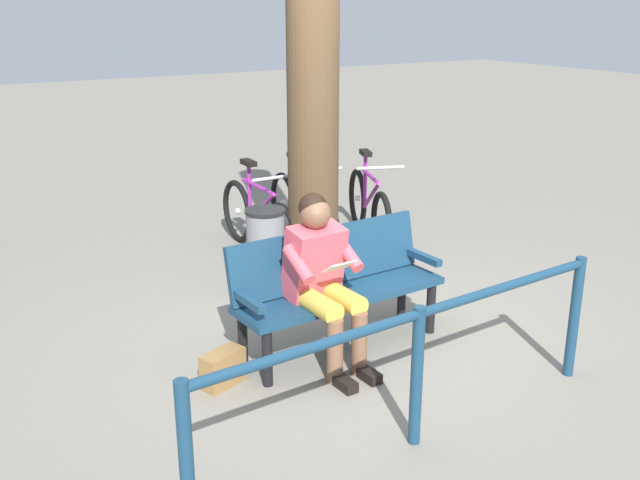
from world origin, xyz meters
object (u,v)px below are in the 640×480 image
bicycle_black (369,208)px  bicycle_green (302,212)px  tree_trunk (313,70)px  litter_bin (266,252)px  person_reading (322,273)px  bench (335,280)px  handbag (223,368)px  bicycle_red (258,221)px

bicycle_black → bicycle_green: 0.71m
tree_trunk → litter_bin: bearing=17.8°
bicycle_black → person_reading: bearing=-21.1°
bench → handbag: size_ratio=5.41×
tree_trunk → person_reading: bearing=61.6°
person_reading → tree_trunk: 2.08m
bench → person_reading: person_reading is taller
handbag → litter_bin: 1.61m
person_reading → bicycle_black: bearing=-134.6°
tree_trunk → bicycle_black: 1.90m
litter_bin → bicycle_black: (-1.59, -0.75, -0.02)m
bench → bicycle_black: bicycle_black is taller
handbag → bicycle_green: (-1.89, -2.26, 0.24)m
tree_trunk → bicycle_red: size_ratio=2.22×
bicycle_red → person_reading: bearing=-14.5°
bench → litter_bin: bench is taller
bicycle_red → bench: bearing=-10.2°
handbag → person_reading: bearing=176.7°
person_reading → tree_trunk: size_ratio=0.32×
bench → handbag: 1.04m
person_reading → bicycle_green: size_ratio=0.72×
bench → bicycle_green: bicycle_green is taller
bench → bicycle_green: (-0.93, -2.12, -0.15)m
bench → tree_trunk: tree_trunk is taller
person_reading → bicycle_black: size_ratio=0.75×
litter_bin → bicycle_black: size_ratio=0.48×
bicycle_black → litter_bin: bearing=-44.3°
bench → handbag: (0.96, 0.13, -0.39)m
person_reading → bicycle_green: 2.59m
tree_trunk → litter_bin: (0.58, 0.19, -1.48)m
litter_bin → bicycle_red: (-0.39, -0.94, -0.02)m
litter_bin → bicycle_green: bicycle_green is taller
bench → tree_trunk: bearing=-117.4°
tree_trunk → bicycle_green: tree_trunk is taller
litter_bin → bicycle_black: bicycle_black is taller
bench → tree_trunk: (-0.59, -1.32, 1.36)m
handbag → bicycle_black: 3.27m
person_reading → litter_bin: 1.36m
bench → person_reading: 0.32m
person_reading → handbag: person_reading is taller
bench → bicycle_black: size_ratio=1.02×
person_reading → bicycle_red: 2.35m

